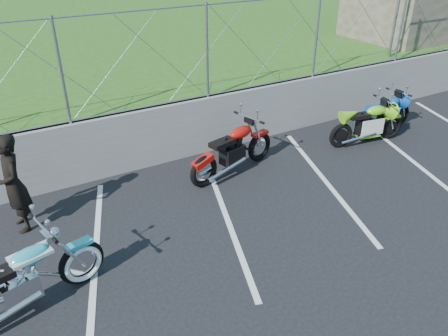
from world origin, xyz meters
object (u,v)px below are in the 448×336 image
cruiser_turquoise (23,283)px  person_standing (14,184)px  naked_orange (234,151)px  sportbike_blue (386,115)px  sportbike_green (368,125)px

cruiser_turquoise → person_standing: size_ratio=1.35×
naked_orange → sportbike_blue: (4.47, -0.09, -0.06)m
naked_orange → sportbike_green: (3.54, -0.36, -0.04)m
cruiser_turquoise → naked_orange: bearing=9.8°
cruiser_turquoise → sportbike_green: (7.97, 1.55, -0.02)m
sportbike_green → sportbike_blue: size_ratio=1.05×
sportbike_green → sportbike_blue: sportbike_green is taller
sportbike_blue → person_standing: (-8.67, 0.23, 0.44)m
naked_orange → person_standing: 4.22m
cruiser_turquoise → person_standing: (0.23, 2.06, 0.39)m
cruiser_turquoise → sportbike_blue: cruiser_turquoise is taller
cruiser_turquoise → sportbike_blue: (8.90, 1.82, -0.05)m
naked_orange → sportbike_green: 3.56m
cruiser_turquoise → naked_orange: 4.82m
cruiser_turquoise → sportbike_green: 8.12m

